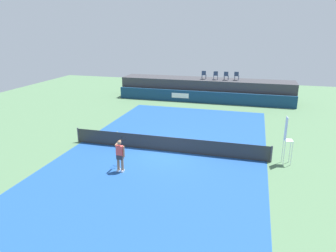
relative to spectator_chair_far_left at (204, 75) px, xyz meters
name	(u,v)px	position (x,y,z in m)	size (l,w,h in m)	color
ground_plane	(178,136)	(0.20, -11.96, -2.69)	(48.00, 48.00, 0.00)	#4C704C
court_inner	(167,151)	(0.20, -14.96, -2.69)	(12.00, 22.00, 0.00)	#1C478C
sponsor_wall	(203,97)	(0.19, -1.46, -2.09)	(18.00, 0.22, 1.20)	navy
spectator_platform	(206,89)	(0.20, 0.34, -1.59)	(18.00, 2.80, 2.20)	#38383D
spectator_chair_far_left	(204,75)	(0.00, 0.00, 0.00)	(0.45, 0.45, 0.89)	#2D3D56
spectator_chair_left	(216,75)	(1.22, -0.02, 0.00)	(0.47, 0.47, 0.89)	#2D3D56
spectator_chair_center	(226,75)	(2.30, -0.01, 0.00)	(0.46, 0.46, 0.89)	#2D3D56
spectator_chair_right	(237,75)	(3.33, 0.22, 0.00)	(0.48, 0.48, 0.89)	#2D3D56
umpire_chair	(287,137)	(7.11, -14.97, -1.11)	(0.50, 0.50, 2.76)	white
tennis_net	(167,144)	(0.20, -14.96, -2.22)	(12.40, 0.02, 0.95)	#2D2D2D
net_post_near	(78,135)	(-6.00, -14.96, -2.19)	(0.10, 0.10, 1.00)	#4C4C51
net_post_far	(271,154)	(6.40, -14.96, -2.19)	(0.10, 0.10, 1.00)	#4C4C51
tennis_player	(120,155)	(-1.43, -18.35, -1.73)	(0.64, 1.15, 1.77)	white
tennis_ball	(117,132)	(-4.32, -12.44, -2.66)	(0.07, 0.07, 0.07)	#D8EA33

